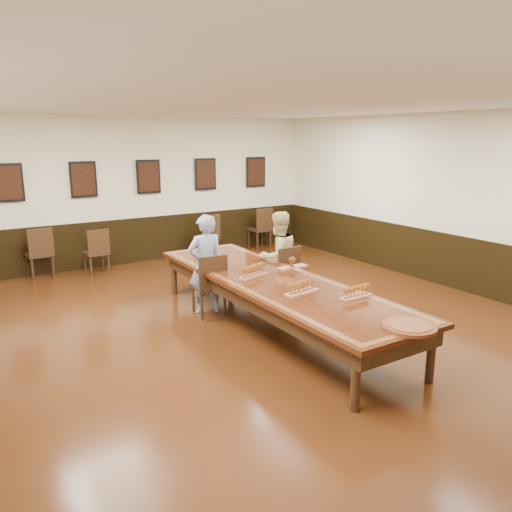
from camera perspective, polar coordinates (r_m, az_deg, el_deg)
floor at (r=7.45m, az=2.08°, el=-8.34°), size 8.00×10.00×0.02m
ceiling at (r=6.93m, az=2.31°, el=17.22°), size 8.00×10.00×0.02m
wall_back at (r=11.46m, az=-12.24°, el=7.38°), size 8.00×0.02×3.20m
wall_right at (r=9.83m, az=21.96°, el=5.75°), size 0.02×10.00×3.20m
chair_man at (r=7.90m, az=-5.45°, el=-3.20°), size 0.51×0.55×1.00m
chair_woman at (r=8.47m, az=2.96°, el=-2.04°), size 0.48×0.52×0.99m
spare_chair_a at (r=10.82m, az=-23.60°, el=0.37°), size 0.54×0.58×1.02m
spare_chair_b at (r=10.72m, az=-17.82°, el=0.52°), size 0.47×0.51×0.95m
spare_chair_c at (r=11.66m, az=-5.72°, el=2.30°), size 0.54×0.58×1.02m
spare_chair_d at (r=12.59m, az=0.43°, el=3.22°), size 0.48×0.53×1.03m
person_man at (r=7.91m, az=-5.78°, el=-0.95°), size 0.61×0.43×1.59m
person_woman at (r=8.48m, az=2.55°, el=-0.07°), size 0.79×0.63×1.54m
pink_phone at (r=7.72m, az=4.82°, el=-1.60°), size 0.11×0.15×0.01m
wainscoting at (r=7.27m, az=2.11°, el=-4.61°), size 8.00×10.00×1.00m
conference_table at (r=7.24m, az=2.12°, el=-3.78°), size 1.40×5.00×0.76m
posters at (r=11.37m, az=-12.19°, el=8.86°), size 6.14×0.04×0.74m
flight_a at (r=7.31m, az=-0.32°, el=-1.73°), size 0.53×0.31×0.19m
flight_b at (r=7.81m, az=4.17°, el=-0.79°), size 0.51×0.17×0.19m
flight_c at (r=6.56m, az=5.23°, el=-3.60°), size 0.52×0.23×0.19m
flight_d at (r=6.50m, az=11.41°, el=-4.05°), size 0.47×0.15×0.17m
red_plate_grp at (r=6.93m, az=4.98°, el=-3.34°), size 0.18×0.18×0.02m
carved_platter at (r=5.65m, az=17.11°, el=-7.72°), size 0.69×0.69×0.05m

